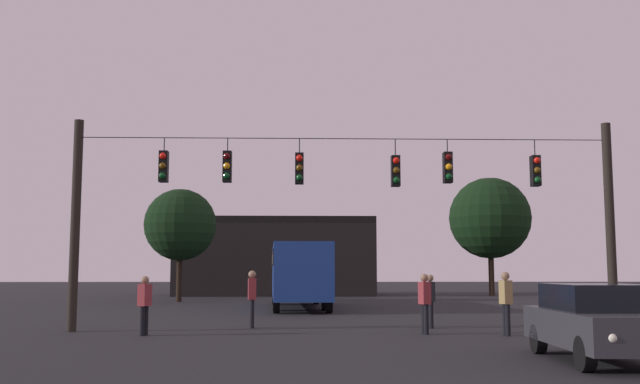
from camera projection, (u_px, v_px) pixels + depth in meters
name	position (u px, v px, depth m)	size (l,w,h in m)	color
ground_plane	(329.00, 310.00, 32.83)	(168.00, 168.00, 0.00)	black
overhead_signal_span	(346.00, 203.00, 21.61)	(16.54, 0.44, 6.35)	black
city_bus	(299.00, 269.00, 34.44)	(2.97, 11.09, 3.00)	navy
car_near_right	(598.00, 321.00, 14.08)	(1.98, 4.40, 1.52)	#2D2D33
pedestrian_crossing_left	(506.00, 299.00, 19.69)	(0.30, 0.40, 1.76)	black
pedestrian_crossing_center	(430.00, 298.00, 22.31)	(0.25, 0.37, 1.67)	black
pedestrian_crossing_right	(425.00, 300.00, 20.20)	(0.33, 0.41, 1.70)	black
pedestrian_near_bus	(252.00, 295.00, 22.39)	(0.29, 0.39, 1.79)	black
pedestrian_trailing	(145.00, 302.00, 19.77)	(0.36, 0.42, 1.64)	black
corner_building	(276.00, 257.00, 53.62)	(14.36, 8.19, 5.64)	black
tree_left_silhouette	(180.00, 225.00, 41.59)	(4.20, 4.20, 6.57)	black
tree_behind_building	(490.00, 218.00, 51.62)	(5.89, 5.89, 8.55)	black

